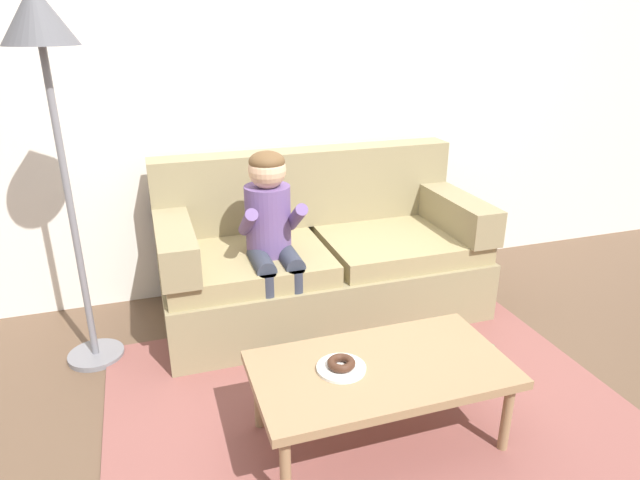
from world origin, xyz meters
TOP-DOWN VIEW (x-y plane):
  - ground at (0.00, 0.00)m, footprint 10.00×10.00m
  - wall_back at (0.00, 1.40)m, footprint 8.00×0.10m
  - area_rug at (0.00, -0.25)m, footprint 2.46×2.02m
  - couch at (0.09, 0.85)m, footprint 1.97×0.90m
  - coffee_table at (-0.04, -0.39)m, footprint 1.10×0.59m
  - person_child at (-0.27, 0.64)m, footprint 0.34×0.58m
  - plate at (-0.22, -0.36)m, footprint 0.21×0.21m
  - donut at (-0.22, -0.36)m, footprint 0.17×0.17m
  - toy_controller at (0.75, 0.05)m, footprint 0.23×0.09m
  - floor_lamp at (-1.28, 0.70)m, footprint 0.34×0.34m

SIDE VIEW (x-z plane):
  - ground at x=0.00m, z-range 0.00..0.00m
  - area_rug at x=0.00m, z-range 0.00..0.01m
  - toy_controller at x=0.75m, z-range 0.00..0.05m
  - coffee_table at x=-0.04m, z-range 0.16..0.55m
  - couch at x=0.09m, z-range -0.14..0.85m
  - plate at x=-0.22m, z-range 0.39..0.40m
  - donut at x=-0.22m, z-range 0.40..0.44m
  - person_child at x=-0.27m, z-range 0.12..1.22m
  - wall_back at x=0.00m, z-range 0.00..2.80m
  - floor_lamp at x=-1.28m, z-range 0.63..2.55m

